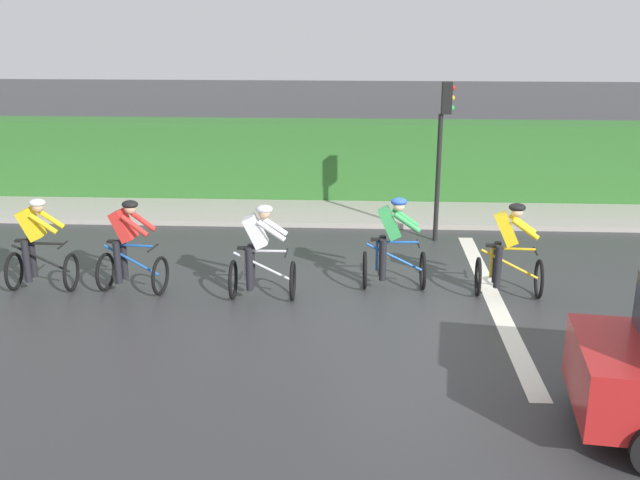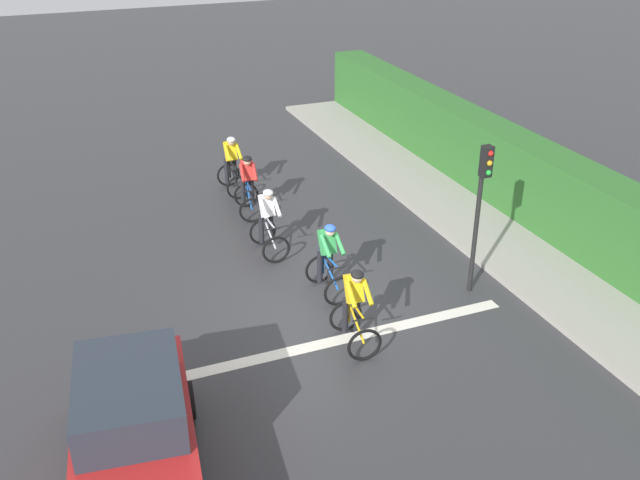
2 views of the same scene
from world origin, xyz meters
The scene contains 12 objects.
ground_plane centered at (0.00, 0.00, 0.00)m, with size 80.00×80.00×0.00m, color #333335.
sidewalk_kerb centered at (5.49, 2.00, 0.06)m, with size 2.80×23.13×0.12m, color #9E998E.
stone_wall_low centered at (6.39, 2.00, 0.31)m, with size 0.44×23.13×0.62m, color gray.
hedge_wall centered at (6.69, 2.00, 1.02)m, with size 1.10×23.13×2.03m, color #2D6628.
road_marking_stop_line centered at (0.00, -1.41, 0.00)m, with size 7.00×0.30×0.01m, color silver.
cyclist_lead centered at (0.00, 6.48, 0.80)m, with size 0.69×1.09×1.66m.
cyclist_second centered at (-0.01, 4.87, 0.80)m, with size 0.83×1.17×1.66m.
cyclist_mid centered at (-0.21, 2.57, 0.80)m, with size 0.68×1.08×1.66m.
cyclist_fourth centered at (0.39, 0.32, 0.80)m, with size 0.70×1.09×1.66m.
cyclist_trailing centered at (0.12, -1.62, 0.80)m, with size 0.75×1.12×1.66m.
car_red centered at (-4.26, -3.57, 0.87)m, with size 2.26×4.28×1.76m.
traffic_light_near_crossing centered at (3.29, -0.79, 2.22)m, with size 0.20×0.31×3.34m.
Camera 2 is at (-4.71, -11.92, 8.03)m, focal length 40.11 mm.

